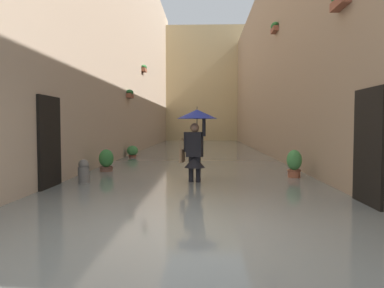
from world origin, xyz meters
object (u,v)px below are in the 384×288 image
person_wading (196,133)px  potted_plant_mid_right (132,152)px  mooring_bollard (84,175)px  potted_plant_near_right (106,163)px  potted_plant_mid_left (294,166)px

person_wading → potted_plant_mid_right: bearing=-67.1°
potted_plant_mid_right → mooring_bollard: (-0.25, 7.13, -0.01)m
potted_plant_near_right → potted_plant_mid_left: 5.40m
potted_plant_mid_left → mooring_bollard: size_ratio=1.22×
potted_plant_near_right → mooring_bollard: (-0.05, 2.19, -0.07)m
potted_plant_mid_right → person_wading: bearing=112.9°
person_wading → potted_plant_mid_left: person_wading is taller
potted_plant_mid_right → potted_plant_near_right: size_ratio=0.80×
person_wading → potted_plant_mid_left: 2.87m
person_wading → potted_plant_mid_right: person_wading is taller
potted_plant_mid_right → mooring_bollard: size_ratio=0.90×
potted_plant_near_right → mooring_bollard: bearing=91.3°
person_wading → potted_plant_mid_left: (-2.57, -0.89, -0.89)m
potted_plant_near_right → potted_plant_mid_left: bearing=168.4°
potted_plant_mid_left → mooring_bollard: (5.24, 1.11, -0.12)m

